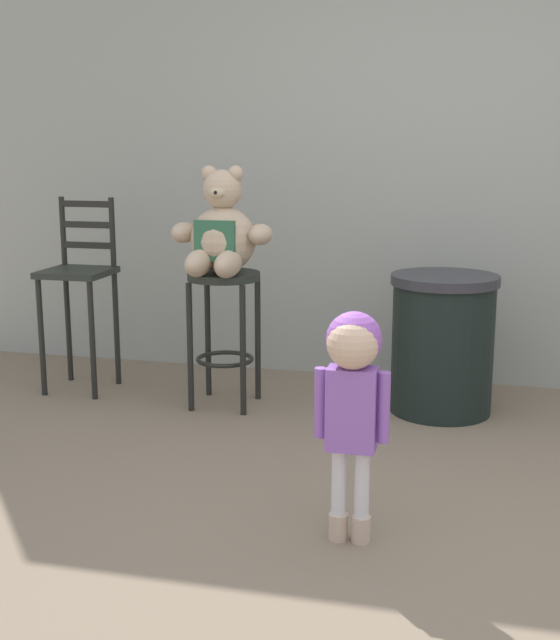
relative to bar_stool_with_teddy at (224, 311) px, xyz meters
The scene contains 7 objects.
ground_plane 1.86m from the bar_stool_with_teddy, 49.60° to the right, with size 24.00×24.00×0.00m, color #7A6955.
building_wall 1.88m from the bar_stool_with_teddy, 37.82° to the left, with size 6.96×0.30×3.40m, color #989C92.
bar_stool_with_teddy is the anchor object (origin of this frame).
teddy_bear 0.41m from the bar_stool_with_teddy, 90.00° to the right, with size 0.54×0.48×0.55m.
child_walking 1.67m from the bar_stool_with_teddy, 56.87° to the right, with size 0.26×0.21×0.83m.
trash_bin 1.16m from the bar_stool_with_teddy, ahead, with size 0.56×0.56×0.73m.
bar_chair_empty 0.90m from the bar_stool_with_teddy, behind, with size 0.36×0.36×1.09m.
Camera 1 is at (0.17, -2.76, 1.40)m, focal length 46.60 mm.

